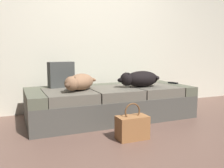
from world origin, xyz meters
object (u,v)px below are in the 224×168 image
Objects in this scene: dog_tan at (79,82)px; handbag at (132,127)px; dog_dark at (139,79)px; tv_remote at (173,83)px; couch at (111,103)px; throw_pillow at (61,75)px.

dog_tan reaches higher than handbag.
dog_dark reaches higher than dog_tan.
handbag is (-1.12, -0.82, -0.31)m from tv_remote.
couch is 0.57m from dog_tan.
dog_dark is (0.37, -0.12, 0.32)m from couch.
throw_pillow is (-0.98, 0.38, 0.06)m from dog_dark.
throw_pillow is 1.29m from handbag.
tv_remote is 0.44× the size of throw_pillow.
handbag is at bearing -123.94° from dog_dark.
throw_pillow reaches higher than dog_dark.
handbag is (-0.11, -0.83, -0.08)m from couch.
tv_remote is at bearing -9.43° from throw_pillow.
dog_dark is at bearing -1.07° from dog_tan.
dog_tan is 1.35× the size of handbag.
dog_dark is 1.88× the size of throw_pillow.
dog_tan is at bearing 115.74° from handbag.
couch is 0.76m from throw_pillow.
tv_remote is (1.01, -0.01, 0.22)m from couch.
tv_remote is at bearing 9.70° from dog_dark.
throw_pillow is at bearing 157.02° from couch.
throw_pillow is (-0.61, 0.26, 0.38)m from couch.
dog_tan is 0.80× the size of dog_dark.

